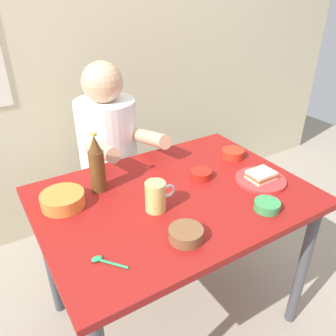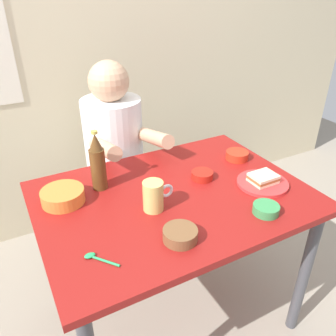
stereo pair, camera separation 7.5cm
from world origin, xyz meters
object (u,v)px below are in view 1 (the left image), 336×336
at_px(dining_table, 174,212).
at_px(person_seated, 108,138).
at_px(condiment_bowl_brown, 186,234).
at_px(sandwich, 261,175).
at_px(stool, 113,200).
at_px(plate_orange, 260,180).
at_px(beer_bottle, 97,165).
at_px(beer_mug, 156,196).

xyz_separation_m(dining_table, person_seated, (-0.03, 0.62, 0.12)).
xyz_separation_m(person_seated, condiment_bowl_brown, (-0.09, -0.87, -0.00)).
bearing_deg(sandwich, person_seated, 118.94).
relative_size(stool, sandwich, 4.09).
xyz_separation_m(plate_orange, sandwich, (0.00, 0.00, 0.02)).
distance_m(plate_orange, condiment_bowl_brown, 0.51).
bearing_deg(stool, dining_table, -87.30).
relative_size(dining_table, stool, 2.44).
bearing_deg(condiment_bowl_brown, dining_table, 65.47).
height_order(person_seated, condiment_bowl_brown, person_seated).
distance_m(sandwich, condiment_bowl_brown, 0.51).
height_order(dining_table, beer_bottle, beer_bottle).
height_order(beer_mug, condiment_bowl_brown, beer_mug).
height_order(person_seated, beer_bottle, person_seated).
bearing_deg(condiment_bowl_brown, person_seated, 84.36).
distance_m(beer_mug, beer_bottle, 0.29).
height_order(stool, person_seated, person_seated).
bearing_deg(dining_table, plate_orange, -16.92).
bearing_deg(person_seated, sandwich, -61.06).
distance_m(dining_table, plate_orange, 0.41).
bearing_deg(condiment_bowl_brown, beer_mug, 90.03).
distance_m(stool, plate_orange, 0.94).
relative_size(stool, beer_mug, 3.57).
height_order(stool, beer_bottle, beer_bottle).
distance_m(beer_mug, condiment_bowl_brown, 0.21).
relative_size(person_seated, plate_orange, 3.27).
height_order(sandwich, beer_bottle, beer_bottle).
height_order(dining_table, condiment_bowl_brown, condiment_bowl_brown).
height_order(beer_bottle, condiment_bowl_brown, beer_bottle).
distance_m(stool, beer_bottle, 0.71).
bearing_deg(person_seated, beer_mug, -97.33).
bearing_deg(dining_table, condiment_bowl_brown, -114.53).
height_order(person_seated, plate_orange, person_seated).
bearing_deg(beer_mug, dining_table, 24.21).
bearing_deg(dining_table, sandwich, -16.92).
bearing_deg(sandwich, plate_orange, 0.00).
distance_m(person_seated, beer_bottle, 0.49).
xyz_separation_m(plate_orange, beer_bottle, (-0.63, 0.31, 0.11)).
relative_size(dining_table, condiment_bowl_brown, 9.17).
bearing_deg(stool, person_seated, -90.00).
distance_m(plate_orange, beer_mug, 0.50).
xyz_separation_m(stool, person_seated, (0.00, -0.01, 0.42)).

